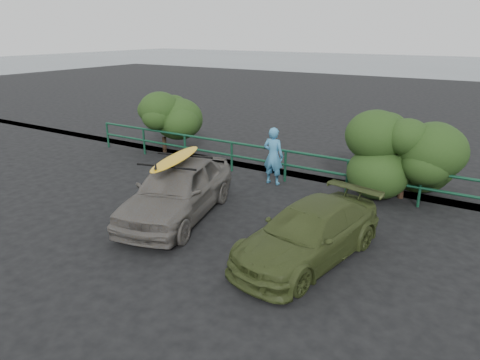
% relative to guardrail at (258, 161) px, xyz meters
% --- Properties ---
extents(ground, '(80.00, 80.00, 0.00)m').
position_rel_guardrail_xyz_m(ground, '(0.00, -5.00, -0.52)').
color(ground, black).
extents(ocean, '(200.00, 200.00, 0.00)m').
position_rel_guardrail_xyz_m(ocean, '(0.00, 55.00, -0.52)').
color(ocean, '#515D64').
rests_on(ocean, ground).
extents(guardrail, '(14.00, 0.08, 1.04)m').
position_rel_guardrail_xyz_m(guardrail, '(0.00, 0.00, 0.00)').
color(guardrail, '#12402A').
rests_on(guardrail, ground).
extents(shrub_left, '(3.20, 2.40, 2.25)m').
position_rel_guardrail_xyz_m(shrub_left, '(-4.80, 0.40, 0.61)').
color(shrub_left, '#244017').
rests_on(shrub_left, ground).
extents(shrub_right, '(3.20, 2.40, 2.54)m').
position_rel_guardrail_xyz_m(shrub_right, '(5.00, 0.50, 0.75)').
color(shrub_right, '#244017').
rests_on(shrub_right, ground).
extents(sedan, '(2.69, 4.57, 1.46)m').
position_rel_guardrail_xyz_m(sedan, '(-0.15, -3.87, 0.21)').
color(sedan, '#5D5953').
rests_on(sedan, ground).
extents(olive_vehicle, '(2.36, 4.19, 1.15)m').
position_rel_guardrail_xyz_m(olive_vehicle, '(3.54, -4.13, 0.05)').
color(olive_vehicle, '#38441E').
rests_on(olive_vehicle, ground).
extents(man, '(0.66, 0.45, 1.79)m').
position_rel_guardrail_xyz_m(man, '(0.76, -0.38, 0.37)').
color(man, teal).
rests_on(man, ground).
extents(roof_rack, '(1.76, 1.42, 0.05)m').
position_rel_guardrail_xyz_m(roof_rack, '(-0.15, -3.87, 0.96)').
color(roof_rack, black).
rests_on(roof_rack, sedan).
extents(surfboard, '(1.08, 2.51, 0.07)m').
position_rel_guardrail_xyz_m(surfboard, '(-0.15, -3.87, 1.03)').
color(surfboard, gold).
rests_on(surfboard, roof_rack).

